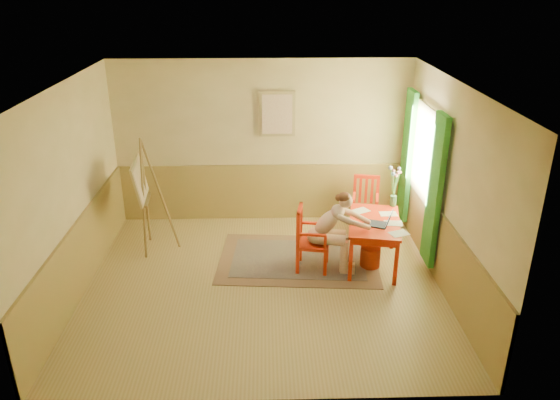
{
  "coord_description": "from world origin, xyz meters",
  "views": [
    {
      "loc": [
        0.05,
        -6.52,
        4.04
      ],
      "look_at": [
        0.25,
        0.55,
        1.05
      ],
      "focal_mm": 34.34,
      "sensor_mm": 36.0,
      "label": 1
    }
  ],
  "objects_px": {
    "chair_left": "(309,239)",
    "easel": "(142,185)",
    "chair_back": "(365,205)",
    "laptop": "(380,222)",
    "figure": "(333,228)",
    "table": "(374,226)"
  },
  "relations": [
    {
      "from": "laptop",
      "to": "chair_left",
      "type": "bearing_deg",
      "value": 177.23
    },
    {
      "from": "chair_back",
      "to": "easel",
      "type": "distance_m",
      "value": 3.61
    },
    {
      "from": "chair_back",
      "to": "figure",
      "type": "relative_size",
      "value": 0.78
    },
    {
      "from": "figure",
      "to": "easel",
      "type": "relative_size",
      "value": 0.68
    },
    {
      "from": "chair_left",
      "to": "easel",
      "type": "distance_m",
      "value": 2.67
    },
    {
      "from": "laptop",
      "to": "figure",
      "type": "bearing_deg",
      "value": 179.56
    },
    {
      "from": "figure",
      "to": "table",
      "type": "bearing_deg",
      "value": 13.73
    },
    {
      "from": "chair_left",
      "to": "chair_back",
      "type": "relative_size",
      "value": 1.01
    },
    {
      "from": "table",
      "to": "figure",
      "type": "bearing_deg",
      "value": -166.27
    },
    {
      "from": "figure",
      "to": "laptop",
      "type": "distance_m",
      "value": 0.68
    },
    {
      "from": "chair_left",
      "to": "laptop",
      "type": "height_order",
      "value": "chair_left"
    },
    {
      "from": "easel",
      "to": "chair_back",
      "type": "bearing_deg",
      "value": 8.03
    },
    {
      "from": "laptop",
      "to": "easel",
      "type": "height_order",
      "value": "easel"
    },
    {
      "from": "laptop",
      "to": "easel",
      "type": "relative_size",
      "value": 0.24
    },
    {
      "from": "chair_back",
      "to": "easel",
      "type": "height_order",
      "value": "easel"
    },
    {
      "from": "table",
      "to": "easel",
      "type": "height_order",
      "value": "easel"
    },
    {
      "from": "table",
      "to": "figure",
      "type": "distance_m",
      "value": 0.66
    },
    {
      "from": "easel",
      "to": "figure",
      "type": "bearing_deg",
      "value": -14.8
    },
    {
      "from": "figure",
      "to": "easel",
      "type": "bearing_deg",
      "value": 165.2
    },
    {
      "from": "table",
      "to": "chair_back",
      "type": "height_order",
      "value": "chair_back"
    },
    {
      "from": "chair_left",
      "to": "easel",
      "type": "relative_size",
      "value": 0.53
    },
    {
      "from": "table",
      "to": "laptop",
      "type": "distance_m",
      "value": 0.22
    }
  ]
}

